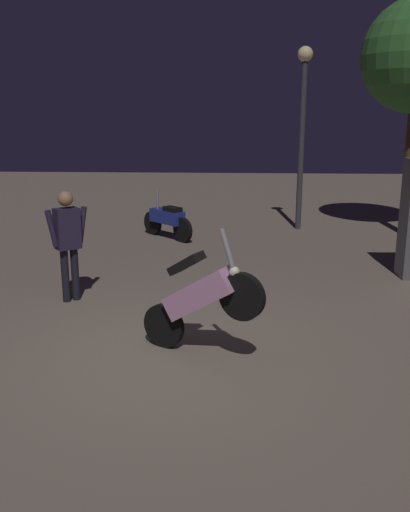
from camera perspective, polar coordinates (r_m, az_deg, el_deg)
The scene contains 5 objects.
ground_plane at distance 6.94m, azimuth -3.66°, elevation -10.24°, with size 40.00×40.00×0.00m, color #756656.
motorcycle_pink_foreground at distance 6.69m, azimuth -0.46°, elevation -4.30°, with size 1.51×0.88×1.63m.
motorcycle_blue_parked_left at distance 12.99m, azimuth -3.86°, elevation 3.71°, with size 1.26×1.23×1.11m.
person_rider_beside at distance 8.82m, azimuth -13.79°, elevation 1.98°, with size 0.58×0.48×1.73m.
streetlamp_near at distance 13.96m, azimuth 9.91°, elevation 14.07°, with size 0.36×0.36×4.33m.
Camera 1 is at (0.75, -6.24, 2.94)m, focal length 39.33 mm.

